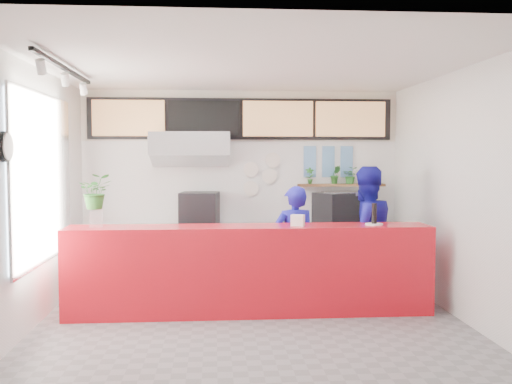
% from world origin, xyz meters
% --- Properties ---
extents(floor, '(5.00, 5.00, 0.00)m').
position_xyz_m(floor, '(0.00, 0.00, 0.00)').
color(floor, slate).
rests_on(floor, ground).
extents(ceiling, '(5.00, 5.00, 0.00)m').
position_xyz_m(ceiling, '(0.00, 0.00, 3.00)').
color(ceiling, silver).
extents(wall_back, '(5.00, 0.00, 5.00)m').
position_xyz_m(wall_back, '(0.00, 2.50, 1.50)').
color(wall_back, white).
rests_on(wall_back, ground).
extents(wall_left, '(0.00, 5.00, 5.00)m').
position_xyz_m(wall_left, '(-2.50, 0.00, 1.50)').
color(wall_left, white).
rests_on(wall_left, ground).
extents(wall_right, '(0.00, 5.00, 5.00)m').
position_xyz_m(wall_right, '(2.50, 0.00, 1.50)').
color(wall_right, white).
rests_on(wall_right, ground).
extents(service_counter, '(4.50, 0.60, 1.10)m').
position_xyz_m(service_counter, '(0.00, 0.40, 0.55)').
color(service_counter, red).
rests_on(service_counter, ground).
extents(cream_band, '(5.00, 0.02, 0.80)m').
position_xyz_m(cream_band, '(0.00, 2.49, 2.60)').
color(cream_band, beige).
rests_on(cream_band, wall_back).
extents(prep_bench, '(1.80, 0.60, 0.90)m').
position_xyz_m(prep_bench, '(-0.80, 2.20, 0.45)').
color(prep_bench, '#B2B5BA').
rests_on(prep_bench, ground).
extents(panini_oven, '(0.63, 0.63, 0.51)m').
position_xyz_m(panini_oven, '(-0.66, 2.20, 1.15)').
color(panini_oven, black).
rests_on(panini_oven, prep_bench).
extents(extraction_hood, '(1.20, 0.70, 0.35)m').
position_xyz_m(extraction_hood, '(-0.80, 2.15, 2.15)').
color(extraction_hood, '#B2B5BA').
rests_on(extraction_hood, ceiling).
extents(hood_lip, '(1.20, 0.69, 0.31)m').
position_xyz_m(hood_lip, '(-0.80, 2.15, 1.95)').
color(hood_lip, '#B2B5BA').
rests_on(hood_lip, ceiling).
extents(right_bench, '(1.80, 0.60, 0.90)m').
position_xyz_m(right_bench, '(1.50, 2.20, 0.45)').
color(right_bench, '#B2B5BA').
rests_on(right_bench, ground).
extents(espresso_machine, '(0.92, 0.82, 0.49)m').
position_xyz_m(espresso_machine, '(1.56, 2.20, 1.15)').
color(espresso_machine, black).
rests_on(espresso_machine, right_bench).
extents(espresso_tray, '(0.64, 0.47, 0.06)m').
position_xyz_m(espresso_tray, '(1.56, 2.20, 1.38)').
color(espresso_tray, silver).
rests_on(espresso_tray, espresso_machine).
extents(herb_shelf, '(1.40, 0.18, 0.04)m').
position_xyz_m(herb_shelf, '(1.60, 2.40, 1.50)').
color(herb_shelf, brown).
rests_on(herb_shelf, wall_back).
extents(menu_board_far_left, '(1.10, 0.10, 0.55)m').
position_xyz_m(menu_board_far_left, '(-1.75, 2.38, 2.55)').
color(menu_board_far_left, tan).
rests_on(menu_board_far_left, wall_back).
extents(menu_board_mid_left, '(1.10, 0.10, 0.55)m').
position_xyz_m(menu_board_mid_left, '(-0.59, 2.38, 2.55)').
color(menu_board_mid_left, black).
rests_on(menu_board_mid_left, wall_back).
extents(menu_board_mid_right, '(1.10, 0.10, 0.55)m').
position_xyz_m(menu_board_mid_right, '(0.57, 2.38, 2.55)').
color(menu_board_mid_right, tan).
rests_on(menu_board_mid_right, wall_back).
extents(menu_board_far_right, '(1.10, 0.10, 0.55)m').
position_xyz_m(menu_board_far_right, '(1.73, 2.38, 2.55)').
color(menu_board_far_right, tan).
rests_on(menu_board_far_right, wall_back).
extents(soffit, '(4.80, 0.04, 0.65)m').
position_xyz_m(soffit, '(0.00, 2.46, 2.55)').
color(soffit, black).
rests_on(soffit, wall_back).
extents(window_pane, '(0.04, 2.20, 1.90)m').
position_xyz_m(window_pane, '(-2.47, 0.30, 1.70)').
color(window_pane, silver).
rests_on(window_pane, wall_left).
extents(window_frame, '(0.03, 2.30, 2.00)m').
position_xyz_m(window_frame, '(-2.45, 0.30, 1.70)').
color(window_frame, '#B2B5BA').
rests_on(window_frame, wall_left).
extents(wall_clock_rim, '(0.05, 0.30, 0.30)m').
position_xyz_m(wall_clock_rim, '(-2.46, -0.90, 2.05)').
color(wall_clock_rim, black).
rests_on(wall_clock_rim, wall_left).
extents(wall_clock_face, '(0.02, 0.26, 0.26)m').
position_xyz_m(wall_clock_face, '(-2.43, -0.90, 2.05)').
color(wall_clock_face, white).
rests_on(wall_clock_face, wall_left).
extents(track_rail, '(0.05, 2.40, 0.04)m').
position_xyz_m(track_rail, '(-2.10, 0.00, 2.94)').
color(track_rail, black).
rests_on(track_rail, ceiling).
extents(dec_plate_a, '(0.24, 0.03, 0.24)m').
position_xyz_m(dec_plate_a, '(0.15, 2.47, 1.75)').
color(dec_plate_a, silver).
rests_on(dec_plate_a, wall_back).
extents(dec_plate_b, '(0.24, 0.03, 0.24)m').
position_xyz_m(dec_plate_b, '(0.45, 2.47, 1.65)').
color(dec_plate_b, silver).
rests_on(dec_plate_b, wall_back).
extents(dec_plate_c, '(0.24, 0.03, 0.24)m').
position_xyz_m(dec_plate_c, '(0.15, 2.47, 1.45)').
color(dec_plate_c, silver).
rests_on(dec_plate_c, wall_back).
extents(dec_plate_d, '(0.24, 0.03, 0.24)m').
position_xyz_m(dec_plate_d, '(0.50, 2.47, 1.90)').
color(dec_plate_d, silver).
rests_on(dec_plate_d, wall_back).
extents(photo_frame_a, '(0.20, 0.02, 0.25)m').
position_xyz_m(photo_frame_a, '(1.10, 2.48, 2.00)').
color(photo_frame_a, '#598CBF').
rests_on(photo_frame_a, wall_back).
extents(photo_frame_b, '(0.20, 0.02, 0.25)m').
position_xyz_m(photo_frame_b, '(1.40, 2.48, 2.00)').
color(photo_frame_b, '#598CBF').
rests_on(photo_frame_b, wall_back).
extents(photo_frame_c, '(0.20, 0.02, 0.25)m').
position_xyz_m(photo_frame_c, '(1.70, 2.48, 2.00)').
color(photo_frame_c, '#598CBF').
rests_on(photo_frame_c, wall_back).
extents(photo_frame_d, '(0.20, 0.02, 0.25)m').
position_xyz_m(photo_frame_d, '(1.10, 2.48, 1.75)').
color(photo_frame_d, '#598CBF').
rests_on(photo_frame_d, wall_back).
extents(photo_frame_e, '(0.20, 0.02, 0.25)m').
position_xyz_m(photo_frame_e, '(1.40, 2.48, 1.75)').
color(photo_frame_e, '#598CBF').
rests_on(photo_frame_e, wall_back).
extents(photo_frame_f, '(0.20, 0.02, 0.25)m').
position_xyz_m(photo_frame_f, '(1.70, 2.48, 1.75)').
color(photo_frame_f, '#598CBF').
rests_on(photo_frame_f, wall_back).
extents(staff_center, '(0.62, 0.45, 1.57)m').
position_xyz_m(staff_center, '(0.62, 0.86, 0.78)').
color(staff_center, '#171595').
rests_on(staff_center, ground).
extents(staff_right, '(1.05, 0.92, 1.82)m').
position_xyz_m(staff_right, '(1.60, 0.94, 0.91)').
color(staff_right, '#171595').
rests_on(staff_right, ground).
extents(herb_a, '(0.15, 0.11, 0.27)m').
position_xyz_m(herb_a, '(1.09, 2.40, 1.65)').
color(herb_a, '#2A6C26').
rests_on(herb_a, herb_shelf).
extents(herb_b, '(0.17, 0.13, 0.29)m').
position_xyz_m(herb_b, '(1.50, 2.40, 1.67)').
color(herb_b, '#2A6C26').
rests_on(herb_b, herb_shelf).
extents(herb_c, '(0.29, 0.27, 0.27)m').
position_xyz_m(herb_c, '(1.75, 2.40, 1.66)').
color(herb_c, '#2A6C26').
rests_on(herb_c, herb_shelf).
extents(herb_d, '(0.18, 0.17, 0.26)m').
position_xyz_m(herb_d, '(2.10, 2.40, 1.65)').
color(herb_d, '#2A6C26').
rests_on(herb_d, herb_shelf).
extents(glass_vase, '(0.21, 0.21, 0.20)m').
position_xyz_m(glass_vase, '(-1.87, 0.40, 1.20)').
color(glass_vase, white).
rests_on(glass_vase, service_counter).
extents(basil_vase, '(0.44, 0.40, 0.43)m').
position_xyz_m(basil_vase, '(-1.87, 0.40, 1.53)').
color(basil_vase, '#2A6C26').
rests_on(basil_vase, glass_vase).
extents(napkin_holder, '(0.19, 0.15, 0.14)m').
position_xyz_m(napkin_holder, '(0.59, 0.34, 1.17)').
color(napkin_holder, white).
rests_on(napkin_holder, service_counter).
extents(white_plate, '(0.24, 0.24, 0.02)m').
position_xyz_m(white_plate, '(1.56, 0.38, 1.11)').
color(white_plate, white).
rests_on(white_plate, service_counter).
extents(pepper_mill, '(0.08, 0.08, 0.26)m').
position_xyz_m(pepper_mill, '(1.56, 0.38, 1.24)').
color(pepper_mill, black).
rests_on(pepper_mill, white_plate).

